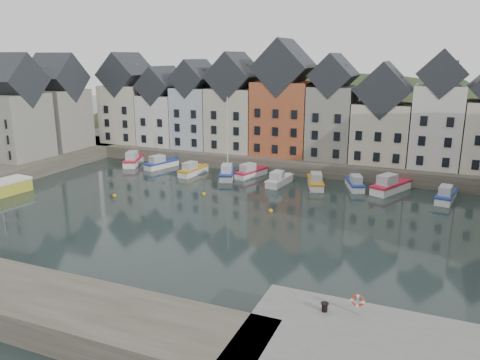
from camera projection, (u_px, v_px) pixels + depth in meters
The scene contains 18 objects.
ground at pixel (203, 219), 50.73m from camera, with size 260.00×260.00×0.00m, color black.
far_quay at pixel (286, 157), 77.22m from camera, with size 90.00×16.00×2.00m, color #444034.
hillside at pixel (318, 217), 105.27m from camera, with size 153.60×70.40×64.00m.
far_terrace at pixel (303, 111), 72.22m from camera, with size 72.37×8.16×17.78m.
left_terrace at pixel (38, 110), 73.92m from camera, with size 7.65×17.00×15.69m.
mooring_buoys at pixel (194, 200), 56.94m from camera, with size 20.50×5.50×0.50m.
boat_a at pixel (134, 160), 75.90m from camera, with size 4.32×6.93×2.55m.
boat_b at pixel (161, 164), 73.83m from camera, with size 3.42×6.22×2.28m.
boat_c at pixel (193, 170), 69.60m from camera, with size 2.38×5.92×2.21m.
boat_d at pixel (227, 173), 67.64m from camera, with size 3.80×6.44×11.76m.
boat_e at pixel (251, 172), 68.36m from camera, with size 3.39×6.16×2.26m.
boat_f at pixel (279, 180), 64.09m from camera, with size 2.38×5.95×2.22m.
boat_g at pixel (316, 182), 63.00m from camera, with size 3.65×6.33×2.32m.
boat_h at pixel (355, 184), 62.32m from camera, with size 3.57×5.85×2.15m.
boat_i at pixel (390, 186), 60.64m from camera, with size 4.88×7.28×2.69m.
boat_j at pixel (446, 196), 56.92m from camera, with size 2.71×6.08×2.25m.
mooring_bollard at pixel (325, 307), 28.56m from camera, with size 0.48×0.48×0.56m.
life_ring_post at pixel (358, 301), 28.12m from camera, with size 0.80×0.17×1.30m.
Camera 1 is at (22.19, -42.69, 17.13)m, focal length 35.00 mm.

